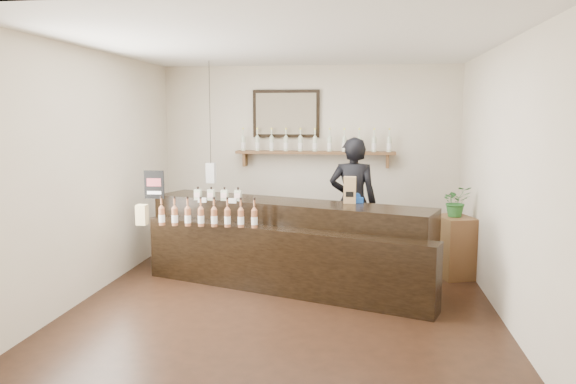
# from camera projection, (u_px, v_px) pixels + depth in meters

# --- Properties ---
(ground) EXTENTS (5.00, 5.00, 0.00)m
(ground) POSITION_uv_depth(u_px,v_px,m) (287.00, 299.00, 6.33)
(ground) COLOR black
(ground) RESTS_ON ground
(room_shell) EXTENTS (5.00, 5.00, 5.00)m
(room_shell) POSITION_uv_depth(u_px,v_px,m) (287.00, 148.00, 6.09)
(room_shell) COLOR beige
(room_shell) RESTS_ON ground
(back_wall_decor) EXTENTS (2.66, 0.96, 1.69)m
(back_wall_decor) POSITION_uv_depth(u_px,v_px,m) (298.00, 135.00, 8.44)
(back_wall_decor) COLOR brown
(back_wall_decor) RESTS_ON ground
(counter) EXTENTS (3.62, 2.12, 1.18)m
(counter) POSITION_uv_depth(u_px,v_px,m) (285.00, 246.00, 6.83)
(counter) COLOR black
(counter) RESTS_ON ground
(promo_sign) EXTENTS (0.25, 0.03, 0.36)m
(promo_sign) POSITION_uv_depth(u_px,v_px,m) (154.00, 185.00, 7.08)
(promo_sign) COLOR black
(promo_sign) RESTS_ON counter
(paper_bag) EXTENTS (0.15, 0.11, 0.32)m
(paper_bag) POSITION_uv_depth(u_px,v_px,m) (350.00, 190.00, 6.71)
(paper_bag) COLOR #A0804D
(paper_bag) RESTS_ON counter
(tape_dispenser) EXTENTS (0.15, 0.08, 0.12)m
(tape_dispenser) POSITION_uv_depth(u_px,v_px,m) (357.00, 199.00, 6.75)
(tape_dispenser) COLOR blue
(tape_dispenser) RESTS_ON counter
(side_cabinet) EXTENTS (0.54, 0.63, 0.78)m
(side_cabinet) POSITION_uv_depth(u_px,v_px,m) (454.00, 247.00, 7.16)
(side_cabinet) COLOR brown
(side_cabinet) RESTS_ON ground
(potted_plant) EXTENTS (0.42, 0.39, 0.39)m
(potted_plant) POSITION_uv_depth(u_px,v_px,m) (456.00, 201.00, 7.09)
(potted_plant) COLOR #296628
(potted_plant) RESTS_ON side_cabinet
(shopkeeper) EXTENTS (0.74, 0.50, 2.00)m
(shopkeeper) POSITION_uv_depth(u_px,v_px,m) (353.00, 194.00, 7.62)
(shopkeeper) COLOR black
(shopkeeper) RESTS_ON ground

